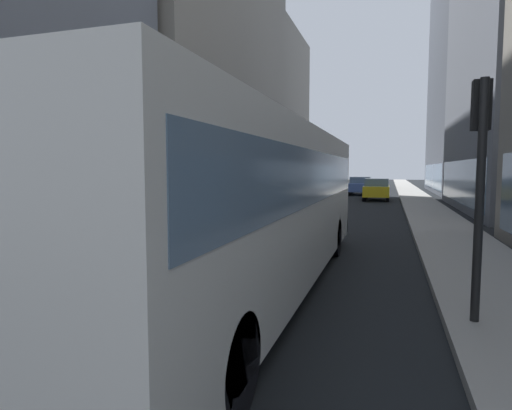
{
  "coord_description": "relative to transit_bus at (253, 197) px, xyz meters",
  "views": [
    {
      "loc": [
        3.69,
        -4.49,
        2.3
      ],
      "look_at": [
        0.48,
        5.7,
        1.4
      ],
      "focal_mm": 29.71,
      "sensor_mm": 36.0,
      "label": 1
    }
  ],
  "objects": [
    {
      "name": "sidewalk_left",
      "position": [
        -6.9,
        31.8,
        -1.7
      ],
      "size": [
        2.4,
        110.0,
        0.15
      ],
      "primitive_type": "cube",
      "color": "gray",
      "rests_on": "ground"
    },
    {
      "name": "car_grey_wagon",
      "position": [
        -4.0,
        4.91,
        -0.95
      ],
      "size": [
        1.77,
        4.46,
        1.62
      ],
      "color": "slate",
      "rests_on": "ground"
    },
    {
      "name": "building_right_far",
      "position": [
        10.7,
        38.61,
        14.49
      ],
      "size": [
        8.19,
        19.06,
        32.56
      ],
      "color": "#4C515B",
      "rests_on": "ground"
    },
    {
      "name": "car_blue_hatchback",
      "position": [
        0.0,
        31.66,
        -0.95
      ],
      "size": [
        1.9,
        4.18,
        1.62
      ],
      "color": "#4C6BB7",
      "rests_on": "ground"
    },
    {
      "name": "building_left_mid",
      "position": [
        -13.1,
        23.46,
        13.45
      ],
      "size": [
        10.43,
        23.34,
        30.46
      ],
      "color": "gray",
      "rests_on": "ground"
    },
    {
      "name": "transit_bus",
      "position": [
        0.0,
        0.0,
        0.0
      ],
      "size": [
        2.78,
        11.53,
        3.05
      ],
      "color": "silver",
      "rests_on": "ground"
    },
    {
      "name": "traffic_light_near",
      "position": [
        3.7,
        -1.07,
        0.66
      ],
      "size": [
        0.24,
        0.41,
        3.4
      ],
      "color": "black",
      "rests_on": "sidewalk_right"
    },
    {
      "name": "pedestrian_with_handbag",
      "position": [
        -7.22,
        5.21,
        -0.76
      ],
      "size": [
        0.45,
        0.34,
        1.69
      ],
      "color": "#1E1E2D",
      "rests_on": "sidewalk_left"
    },
    {
      "name": "box_truck",
      "position": [
        -4.0,
        12.02,
        -0.11
      ],
      "size": [
        2.3,
        7.5,
        3.05
      ],
      "color": "silver",
      "rests_on": "ground"
    },
    {
      "name": "sidewalk_right",
      "position": [
        4.5,
        31.8,
        -1.7
      ],
      "size": [
        2.4,
        110.0,
        0.15
      ],
      "primitive_type": "cube",
      "color": "gray",
      "rests_on": "ground"
    },
    {
      "name": "ground_plane",
      "position": [
        -1.2,
        31.8,
        -1.78
      ],
      "size": [
        120.0,
        120.0,
        0.0
      ],
      "primitive_type": "plane",
      "color": "black"
    },
    {
      "name": "car_yellow_taxi",
      "position": [
        1.6,
        24.98,
        -0.96
      ],
      "size": [
        1.82,
        4.11,
        1.62
      ],
      "color": "yellow",
      "rests_on": "ground"
    },
    {
      "name": "car_silver_sedan",
      "position": [
        -2.4,
        34.11,
        -0.95
      ],
      "size": [
        1.8,
        4.59,
        1.62
      ],
      "color": "#B7BABF",
      "rests_on": "ground"
    },
    {
      "name": "building_left_far",
      "position": [
        -13.1,
        45.27,
        8.11
      ],
      "size": [
        8.38,
        18.13,
        19.8
      ],
      "color": "gray",
      "rests_on": "ground"
    }
  ]
}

